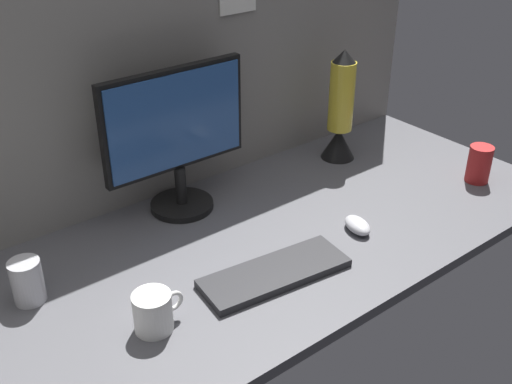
% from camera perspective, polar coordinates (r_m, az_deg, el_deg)
% --- Properties ---
extents(ground_plane, '(1.80, 0.80, 0.03)m').
position_cam_1_polar(ground_plane, '(1.67, 0.45, -4.23)').
color(ground_plane, '#515156').
extents(cubicle_wall_back, '(1.80, 0.06, 0.76)m').
position_cam_1_polar(cubicle_wall_back, '(1.78, -7.19, 11.82)').
color(cubicle_wall_back, gray).
rests_on(cubicle_wall_back, ground_plane).
extents(monitor, '(0.43, 0.18, 0.41)m').
position_cam_1_polar(monitor, '(1.69, -7.39, 5.32)').
color(monitor, black).
rests_on(monitor, ground_plane).
extents(keyboard, '(0.38, 0.17, 0.02)m').
position_cam_1_polar(keyboard, '(1.50, 1.75, -7.48)').
color(keyboard, '#262628').
rests_on(keyboard, ground_plane).
extents(mouse, '(0.08, 0.11, 0.03)m').
position_cam_1_polar(mouse, '(1.69, 9.34, -3.05)').
color(mouse, silver).
rests_on(mouse, ground_plane).
extents(mug_steel, '(0.07, 0.07, 0.11)m').
position_cam_1_polar(mug_steel, '(1.50, -20.37, -7.74)').
color(mug_steel, '#B2B2B7').
rests_on(mug_steel, ground_plane).
extents(mug_ceramic_white, '(0.12, 0.08, 0.09)m').
position_cam_1_polar(mug_ceramic_white, '(1.36, -9.43, -10.85)').
color(mug_ceramic_white, white).
rests_on(mug_ceramic_white, ground_plane).
extents(mug_red_plastic, '(0.07, 0.07, 0.12)m').
position_cam_1_polar(mug_red_plastic, '(2.01, 19.91, 2.45)').
color(mug_red_plastic, red).
rests_on(mug_red_plastic, ground_plane).
extents(lava_lamp, '(0.11, 0.11, 0.37)m').
position_cam_1_polar(lava_lamp, '(2.03, 7.79, 7.14)').
color(lava_lamp, black).
rests_on(lava_lamp, ground_plane).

